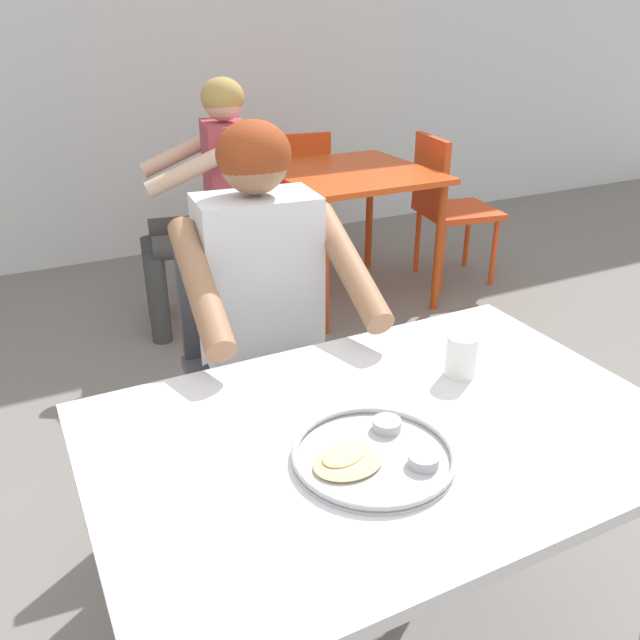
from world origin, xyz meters
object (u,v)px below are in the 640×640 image
at_px(table_foreground, 385,456).
at_px(diner_foreground, 269,309).
at_px(chair_foreground, 250,353).
at_px(chair_red_right, 446,200).
at_px(thali_tray, 373,454).
at_px(patron_background, 210,186).
at_px(chair_red_left, 232,223).
at_px(table_background_red, 351,187).
at_px(drinking_cup, 461,354).
at_px(chair_red_far, 293,187).

distance_m(table_foreground, diner_foreground, 0.63).
relative_size(chair_foreground, chair_red_right, 0.97).
bearing_deg(thali_tray, patron_background, 79.95).
bearing_deg(chair_red_right, chair_red_left, 177.27).
height_order(table_background_red, chair_red_right, chair_red_right).
distance_m(table_foreground, thali_tray, 0.14).
xyz_separation_m(table_foreground, drinking_cup, (0.27, 0.11, 0.13)).
xyz_separation_m(diner_foreground, chair_red_far, (1.07, 2.18, -0.25)).
xyz_separation_m(table_foreground, chair_red_far, (1.06, 2.80, -0.16)).
relative_size(chair_foreground, chair_red_far, 1.00).
xyz_separation_m(drinking_cup, patron_background, (0.04, 2.04, -0.05)).
distance_m(drinking_cup, chair_red_far, 2.82).
distance_m(thali_tray, chair_foreground, 0.95).
distance_m(thali_tray, chair_red_right, 2.86).
bearing_deg(table_background_red, diner_foreground, -126.35).
bearing_deg(table_foreground, table_background_red, 62.63).
bearing_deg(table_background_red, table_foreground, -117.37).
relative_size(table_background_red, patron_background, 0.69).
bearing_deg(chair_foreground, patron_background, 76.86).
height_order(drinking_cup, chair_red_far, chair_red_far).
bearing_deg(table_background_red, chair_red_far, 93.35).
height_order(chair_foreground, chair_red_right, chair_red_right).
height_order(drinking_cup, chair_red_left, chair_red_left).
height_order(chair_foreground, diner_foreground, diner_foreground).
bearing_deg(thali_tray, chair_red_far, 68.36).
bearing_deg(diner_foreground, table_foreground, -89.47).
xyz_separation_m(table_background_red, chair_red_right, (0.64, -0.02, -0.15)).
distance_m(diner_foreground, chair_red_far, 2.44).
height_order(thali_tray, chair_foreground, chair_foreground).
height_order(chair_red_right, patron_background, patron_background).
distance_m(diner_foreground, chair_red_left, 1.63).
height_order(diner_foreground, chair_red_right, diner_foreground).
relative_size(diner_foreground, chair_red_left, 1.41).
distance_m(table_background_red, patron_background, 0.79).
height_order(table_foreground, patron_background, patron_background).
bearing_deg(table_foreground, diner_foreground, 90.53).
xyz_separation_m(chair_foreground, table_background_red, (1.09, 1.29, 0.14)).
distance_m(diner_foreground, table_background_red, 1.87).
bearing_deg(diner_foreground, chair_red_right, 40.40).
xyz_separation_m(diner_foreground, table_background_red, (1.11, 1.51, -0.11)).
relative_size(table_foreground, drinking_cup, 11.74).
distance_m(thali_tray, table_background_red, 2.51).
xyz_separation_m(thali_tray, chair_red_left, (0.51, 2.25, -0.23)).
height_order(thali_tray, patron_background, patron_background).
xyz_separation_m(thali_tray, chair_red_right, (1.82, 2.19, -0.25)).
relative_size(thali_tray, patron_background, 0.26).
distance_m(chair_foreground, chair_red_left, 1.40).
bearing_deg(diner_foreground, table_background_red, 53.65).
distance_m(chair_foreground, diner_foreground, 0.33).
relative_size(drinking_cup, chair_red_far, 0.12).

